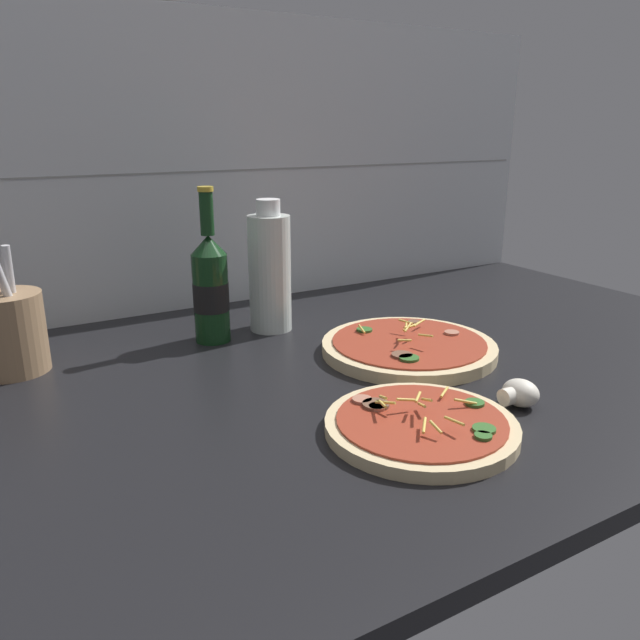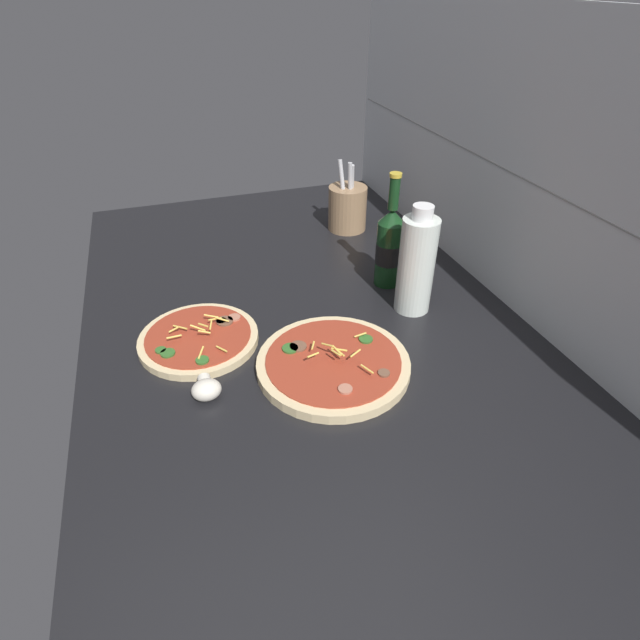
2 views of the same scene
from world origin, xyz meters
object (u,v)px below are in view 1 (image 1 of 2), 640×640
object	(u,v)px
pizza_far	(409,347)
beer_bottle	(211,287)
oil_bottle	(270,271)
mushroom_left	(519,393)
utensil_crock	(9,331)
pizza_near	(421,425)

from	to	relation	value
pizza_far	beer_bottle	world-z (taller)	beer_bottle
oil_bottle	beer_bottle	bearing A→B (deg)	-176.69
mushroom_left	utensil_crock	distance (cm)	75.06
pizza_near	pizza_far	bearing A→B (deg)	54.98
beer_bottle	utensil_crock	xyz separation A→B (cm)	(-31.68, 1.96, -3.28)
pizza_near	oil_bottle	bearing A→B (deg)	87.34
pizza_near	beer_bottle	bearing A→B (deg)	101.78
beer_bottle	oil_bottle	xyz separation A→B (cm)	(11.64, 0.67, 1.28)
utensil_crock	pizza_far	bearing A→B (deg)	-23.28
oil_bottle	mushroom_left	world-z (taller)	oil_bottle
oil_bottle	utensil_crock	xyz separation A→B (cm)	(-43.31, 1.29, -4.56)
mushroom_left	utensil_crock	xyz separation A→B (cm)	(-57.41, 48.14, 4.58)
beer_bottle	utensil_crock	size ratio (longest dim) A/B	1.33
pizza_near	mushroom_left	distance (cm)	16.28
oil_bottle	mushroom_left	bearing A→B (deg)	-73.26
beer_bottle	oil_bottle	bearing A→B (deg)	3.31
beer_bottle	pizza_far	bearing A→B (deg)	-41.59
pizza_near	oil_bottle	world-z (taller)	oil_bottle
pizza_near	mushroom_left	size ratio (longest dim) A/B	4.33
mushroom_left	pizza_near	bearing A→B (deg)	177.69
pizza_far	mushroom_left	bearing A→B (deg)	-89.48
pizza_far	oil_bottle	world-z (taller)	oil_bottle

